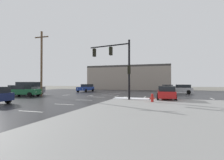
{
  "coord_description": "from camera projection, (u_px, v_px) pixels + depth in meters",
  "views": [
    {
      "loc": [
        8.87,
        -23.7,
        2.01
      ],
      "look_at": [
        0.05,
        4.21,
        2.38
      ],
      "focal_mm": 28.12,
      "sensor_mm": 36.0,
      "label": 1
    }
  ],
  "objects": [
    {
      "name": "ground_plane",
      "position": [
        103.0,
        96.0,
        25.25
      ],
      "size": [
        120.0,
        120.0,
        0.0
      ],
      "primitive_type": "plane",
      "color": "slate"
    },
    {
      "name": "sedan_red",
      "position": [
        166.0,
        93.0,
        19.53
      ],
      "size": [
        2.21,
        4.61,
        1.58
      ],
      "rotation": [
        0.0,
        0.0,
        1.62
      ],
      "color": "#B21919",
      "rests_on": "road_asphalt"
    },
    {
      "name": "sedan_tan",
      "position": [
        168.0,
        89.0,
        28.97
      ],
      "size": [
        2.1,
        4.57,
        1.58
      ],
      "rotation": [
        0.0,
        0.0,
        -1.59
      ],
      "color": "tan",
      "rests_on": "road_asphalt"
    },
    {
      "name": "fire_hydrant",
      "position": [
        152.0,
        98.0,
        16.63
      ],
      "size": [
        0.48,
        0.26,
        0.79
      ],
      "color": "red",
      "rests_on": "sidewalk_corner"
    },
    {
      "name": "utility_pole_mid",
      "position": [
        41.0,
        62.0,
        24.78
      ],
      "size": [
        2.2,
        0.28,
        9.22
      ],
      "color": "brown",
      "rests_on": "ground_plane"
    },
    {
      "name": "traffic_signal_mast",
      "position": [
        118.0,
        61.0,
        19.56
      ],
      "size": [
        5.1,
        1.25,
        6.46
      ],
      "rotation": [
        0.0,
        0.0,
        2.95
      ],
      "color": "black",
      "rests_on": "sidewalk_corner"
    },
    {
      "name": "strip_building_background",
      "position": [
        129.0,
        78.0,
        48.8
      ],
      "size": [
        22.0,
        8.0,
        6.48
      ],
      "color": "gray",
      "rests_on": "ground_plane"
    },
    {
      "name": "road_asphalt",
      "position": [
        103.0,
        96.0,
        25.25
      ],
      "size": [
        44.0,
        44.0,
        0.02
      ],
      "primitive_type": "cube",
      "color": "#232326",
      "rests_on": "ground_plane"
    },
    {
      "name": "suv_grey",
      "position": [
        28.0,
        88.0,
        27.84
      ],
      "size": [
        4.94,
        2.43,
        2.03
      ],
      "rotation": [
        0.0,
        0.0,
        0.07
      ],
      "color": "slate",
      "rests_on": "road_asphalt"
    },
    {
      "name": "sedan_silver",
      "position": [
        180.0,
        89.0,
        31.01
      ],
      "size": [
        4.62,
        2.25,
        1.58
      ],
      "rotation": [
        0.0,
        0.0,
        3.08
      ],
      "color": "#B7BABF",
      "rests_on": "road_asphalt"
    },
    {
      "name": "snow_strip_curbside",
      "position": [
        132.0,
        98.0,
        19.93
      ],
      "size": [
        4.0,
        1.6,
        0.06
      ],
      "primitive_type": "cube",
      "color": "white",
      "rests_on": "sidewalk_corner"
    },
    {
      "name": "sedan_blue",
      "position": [
        86.0,
        88.0,
        36.59
      ],
      "size": [
        2.21,
        4.61,
        1.58
      ],
      "rotation": [
        0.0,
        0.0,
        -1.62
      ],
      "color": "navy",
      "rests_on": "road_asphalt"
    },
    {
      "name": "lane_markings",
      "position": [
        108.0,
        97.0,
        23.57
      ],
      "size": [
        36.15,
        36.15,
        0.01
      ],
      "color": "silver",
      "rests_on": "road_asphalt"
    },
    {
      "name": "sedan_green",
      "position": [
        23.0,
        91.0,
        24.4
      ],
      "size": [
        4.68,
        2.42,
        1.58
      ],
      "rotation": [
        0.0,
        0.0,
        0.11
      ],
      "color": "#195933",
      "rests_on": "road_asphalt"
    },
    {
      "name": "sidewalk_corner",
      "position": [
        224.0,
        116.0,
        10.19
      ],
      "size": [
        18.0,
        18.0,
        0.14
      ],
      "primitive_type": "cube",
      "color": "gray",
      "rests_on": "ground_plane"
    }
  ]
}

